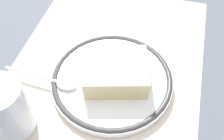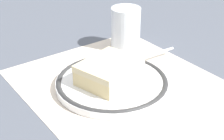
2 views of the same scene
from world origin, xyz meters
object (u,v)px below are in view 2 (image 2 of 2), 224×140
at_px(plate, 112,82).
at_px(cup, 126,31).
at_px(cake_slice, 109,72).
at_px(spoon, 136,59).

distance_m(plate, cup, 0.16).
height_order(plate, cake_slice, cake_slice).
bearing_deg(cup, cake_slice, 131.82).
xyz_separation_m(cake_slice, spoon, (0.03, -0.09, -0.01)).
bearing_deg(cup, spoon, 155.54).
height_order(plate, spoon, spoon).
relative_size(cake_slice, cup, 1.31).
distance_m(cake_slice, spoon, 0.09).
xyz_separation_m(cake_slice, cup, (0.11, -0.12, 0.01)).
height_order(plate, cup, cup).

